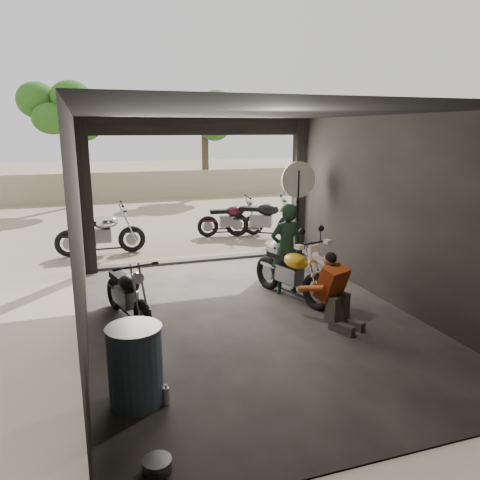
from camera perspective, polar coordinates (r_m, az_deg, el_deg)
ground at (r=7.61m, az=1.38°, el=-9.57°), size 80.00×80.00×0.00m
garage at (r=7.71m, az=0.06°, el=0.73°), size 7.00×7.13×3.20m
boundary_wall at (r=20.87m, az=-11.73°, el=6.56°), size 18.00×0.30×1.20m
tree_left at (r=19.13m, az=-20.96°, el=15.56°), size 2.20×2.20×5.60m
tree_right at (r=21.24m, az=-4.35°, el=14.91°), size 2.20×2.20×5.00m
main_bike at (r=8.30m, az=6.26°, el=-3.40°), size 1.19×1.88×1.16m
left_bike at (r=7.53m, az=-13.62°, el=-5.96°), size 1.02×1.65×1.04m
outside_bike_a at (r=11.70m, az=-16.67°, el=1.23°), size 1.84×0.77×1.24m
outside_bike_b at (r=13.22m, az=-1.11°, el=2.89°), size 1.73×0.86×1.13m
outside_bike_c at (r=13.01m, az=2.82°, el=3.02°), size 2.01×1.63×1.27m
rider at (r=8.52m, az=5.65°, el=-1.14°), size 0.63×0.43×1.68m
mechanic at (r=7.22m, az=11.90°, el=-6.36°), size 0.83×0.94×1.12m
stool at (r=10.07m, az=4.39°, el=-1.63°), size 0.31×0.31×0.44m
helmet at (r=9.98m, az=4.50°, el=-0.64°), size 0.28×0.29×0.24m
oil_drum at (r=5.36m, az=-12.61°, el=-14.87°), size 0.68×0.68×0.91m
sign_post at (r=10.05m, az=7.07°, el=5.19°), size 0.77×0.08×2.32m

